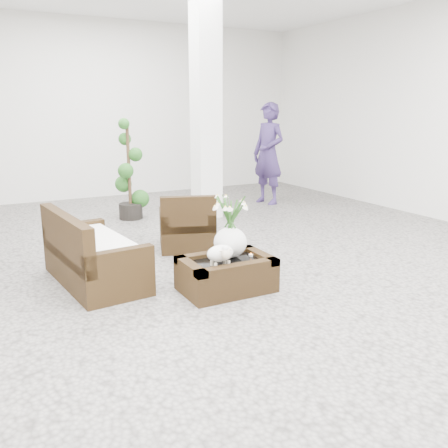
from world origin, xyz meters
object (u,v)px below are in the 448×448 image
loveseat (95,247)px  coffee_table (226,276)px  armchair (187,220)px  topiary (129,170)px

loveseat → coffee_table: bearing=-134.3°
armchair → loveseat: 1.55m
loveseat → topiary: bearing=-30.5°
armchair → loveseat: bearing=46.8°
coffee_table → topiary: topiary is taller
coffee_table → loveseat: loveseat is taller
topiary → loveseat: bearing=-114.2°
coffee_table → armchair: armchair is taller
armchair → topiary: size_ratio=0.46×
coffee_table → topiary: (0.13, 3.62, 0.65)m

